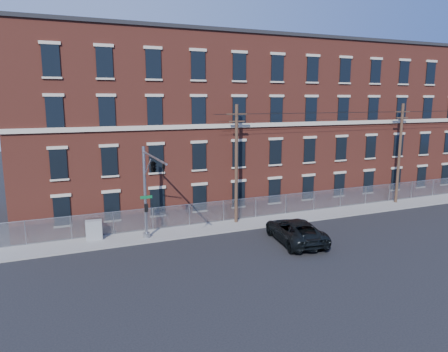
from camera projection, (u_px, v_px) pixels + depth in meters
ground at (243, 248)px, 29.67m from camera, size 140.00×140.00×0.00m
sidewalk at (335, 212)px, 38.75m from camera, size 65.00×3.00×0.12m
mill_building at (288, 121)px, 45.37m from camera, size 55.30×14.32×16.30m
chain_link_fence at (327, 199)px, 39.75m from camera, size 59.06×0.06×1.85m
traffic_signal_mast at (151, 175)px, 28.39m from camera, size 0.90×6.75×7.00m
utility_pole_near at (236, 162)px, 34.54m from camera, size 1.80×0.28×10.00m
utility_pole_mid at (400, 152)px, 41.37m from camera, size 1.80×0.28×10.00m
overhead_wires at (402, 114)px, 40.68m from camera, size 40.00×0.62×0.62m
pickup_truck at (295, 231)px, 30.72m from camera, size 3.73×6.64×1.75m
utility_cabinet at (94, 230)px, 30.93m from camera, size 1.24×0.71×1.48m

